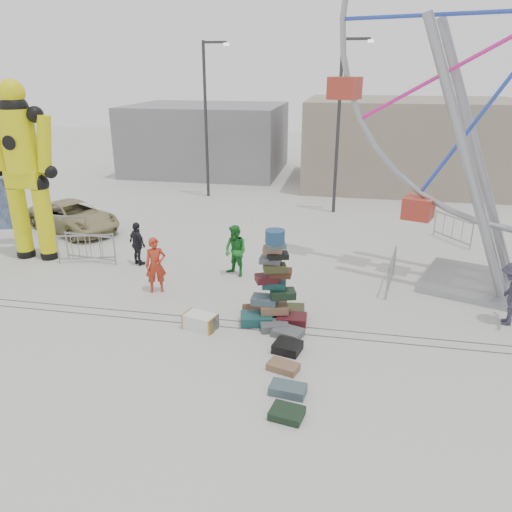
% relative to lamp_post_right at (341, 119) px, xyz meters
% --- Properties ---
extents(ground, '(90.00, 90.00, 0.00)m').
position_rel_lamp_post_right_xyz_m(ground, '(-3.09, -13.00, -4.48)').
color(ground, '#9E9E99').
rests_on(ground, ground).
extents(track_line_near, '(40.00, 0.04, 0.01)m').
position_rel_lamp_post_right_xyz_m(track_line_near, '(-3.09, -12.40, -4.48)').
color(track_line_near, '#47443F').
rests_on(track_line_near, ground).
extents(track_line_far, '(40.00, 0.04, 0.01)m').
position_rel_lamp_post_right_xyz_m(track_line_far, '(-3.09, -12.00, -4.48)').
color(track_line_far, '#47443F').
rests_on(track_line_far, ground).
extents(building_right, '(12.00, 8.00, 5.00)m').
position_rel_lamp_post_right_xyz_m(building_right, '(3.91, 7.00, -1.98)').
color(building_right, gray).
rests_on(building_right, ground).
extents(building_left, '(10.00, 8.00, 4.40)m').
position_rel_lamp_post_right_xyz_m(building_left, '(-9.09, 9.00, -2.28)').
color(building_left, gray).
rests_on(building_left, ground).
extents(lamp_post_right, '(1.41, 0.25, 8.00)m').
position_rel_lamp_post_right_xyz_m(lamp_post_right, '(0.00, 0.00, 0.00)').
color(lamp_post_right, '#2D2D30').
rests_on(lamp_post_right, ground).
extents(lamp_post_left, '(1.41, 0.25, 8.00)m').
position_rel_lamp_post_right_xyz_m(lamp_post_left, '(-7.00, 2.00, 0.00)').
color(lamp_post_left, '#2D2D30').
rests_on(lamp_post_left, ground).
extents(suitcase_tower, '(1.94, 1.71, 2.70)m').
position_rel_lamp_post_right_xyz_m(suitcase_tower, '(-1.26, -11.73, -3.73)').
color(suitcase_tower, '#174746').
rests_on(suitcase_tower, ground).
extents(crash_test_dummy, '(2.60, 1.15, 6.59)m').
position_rel_lamp_post_right_xyz_m(crash_test_dummy, '(-10.79, -8.45, -1.01)').
color(crash_test_dummy, black).
rests_on(crash_test_dummy, ground).
extents(steamer_trunk, '(1.00, 0.74, 0.42)m').
position_rel_lamp_post_right_xyz_m(steamer_trunk, '(-3.16, -12.59, -4.27)').
color(steamer_trunk, silver).
rests_on(steamer_trunk, ground).
extents(row_case_0, '(0.88, 0.58, 0.21)m').
position_rel_lamp_post_right_xyz_m(row_case_0, '(-0.88, -11.68, -4.38)').
color(row_case_0, '#37381C').
rests_on(row_case_0, ground).
extents(row_case_1, '(0.91, 0.79, 0.20)m').
position_rel_lamp_post_right_xyz_m(row_case_1, '(-0.74, -12.56, -4.38)').
color(row_case_1, '#52565A').
rests_on(row_case_1, ground).
extents(row_case_2, '(0.79, 0.74, 0.24)m').
position_rel_lamp_post_right_xyz_m(row_case_2, '(-0.66, -13.32, -4.36)').
color(row_case_2, black).
rests_on(row_case_2, ground).
extents(row_case_3, '(0.82, 0.63, 0.18)m').
position_rel_lamp_post_right_xyz_m(row_case_3, '(-0.65, -14.17, -4.39)').
color(row_case_3, brown).
rests_on(row_case_3, ground).
extents(row_case_4, '(0.85, 0.55, 0.21)m').
position_rel_lamp_post_right_xyz_m(row_case_4, '(-0.42, -15.05, -4.38)').
color(row_case_4, '#42585E').
rests_on(row_case_4, ground).
extents(row_case_5, '(0.77, 0.66, 0.18)m').
position_rel_lamp_post_right_xyz_m(row_case_5, '(-0.34, -15.84, -4.39)').
color(row_case_5, black).
rests_on(row_case_5, ground).
extents(barricade_dummy_a, '(2.00, 0.11, 1.10)m').
position_rel_lamp_post_right_xyz_m(barricade_dummy_a, '(-10.82, -6.46, -3.93)').
color(barricade_dummy_a, gray).
rests_on(barricade_dummy_a, ground).
extents(barricade_dummy_b, '(1.94, 0.68, 1.10)m').
position_rel_lamp_post_right_xyz_m(barricade_dummy_b, '(-8.67, -8.62, -3.93)').
color(barricade_dummy_b, gray).
rests_on(barricade_dummy_b, ground).
extents(barricade_dummy_c, '(2.00, 0.29, 1.10)m').
position_rel_lamp_post_right_xyz_m(barricade_dummy_c, '(-8.54, -8.55, -3.93)').
color(barricade_dummy_c, gray).
rests_on(barricade_dummy_c, ground).
extents(barricade_wheel_front, '(0.45, 1.99, 1.10)m').
position_rel_lamp_post_right_xyz_m(barricade_wheel_front, '(2.13, -8.78, -3.93)').
color(barricade_wheel_front, gray).
rests_on(barricade_wheel_front, ground).
extents(barricade_wheel_back, '(1.24, 1.69, 1.10)m').
position_rel_lamp_post_right_xyz_m(barricade_wheel_back, '(4.87, -3.70, -3.93)').
color(barricade_wheel_back, gray).
rests_on(barricade_wheel_back, ground).
extents(pedestrian_red, '(0.78, 0.67, 1.80)m').
position_rel_lamp_post_right_xyz_m(pedestrian_red, '(-5.23, -10.50, -3.58)').
color(pedestrian_red, '#A32C17').
rests_on(pedestrian_red, ground).
extents(pedestrian_green, '(1.09, 1.02, 1.78)m').
position_rel_lamp_post_right_xyz_m(pedestrian_green, '(-3.05, -8.75, -3.59)').
color(pedestrian_green, '#1C7124').
rests_on(pedestrian_green, ground).
extents(pedestrian_black, '(0.99, 0.86, 1.60)m').
position_rel_lamp_post_right_xyz_m(pedestrian_black, '(-6.74, -8.43, -3.68)').
color(pedestrian_black, black).
rests_on(pedestrian_black, ground).
extents(pedestrian_grey, '(0.86, 1.26, 1.81)m').
position_rel_lamp_post_right_xyz_m(pedestrian_grey, '(5.17, -10.70, -3.58)').
color(pedestrian_grey, '#282835').
rests_on(pedestrian_grey, ground).
extents(parked_suv, '(5.07, 4.06, 1.28)m').
position_rel_lamp_post_right_xyz_m(parked_suv, '(-11.12, -5.17, -3.84)').
color(parked_suv, '#9B9164').
rests_on(parked_suv, ground).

